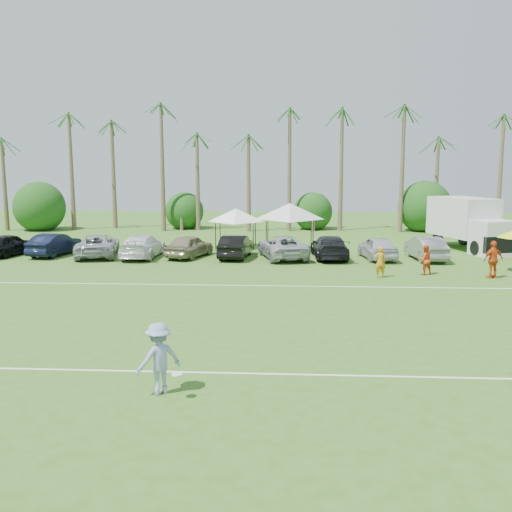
{
  "coord_description": "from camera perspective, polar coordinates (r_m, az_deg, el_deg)",
  "views": [
    {
      "loc": [
        3.75,
        -13.38,
        5.82
      ],
      "look_at": [
        2.23,
        13.24,
        1.6
      ],
      "focal_mm": 40.0,
      "sensor_mm": 36.0,
      "label": 1
    }
  ],
  "objects": [
    {
      "name": "ground",
      "position": [
        15.06,
        -11.76,
        -13.93
      ],
      "size": [
        120.0,
        120.0,
        0.0
      ],
      "primitive_type": "plane",
      "color": "#38641E",
      "rests_on": "ground"
    },
    {
      "name": "field_lines",
      "position": [
        22.47,
        -6.48,
        -6.06
      ],
      "size": [
        80.0,
        12.1,
        0.01
      ],
      "color": "white",
      "rests_on": "ground"
    },
    {
      "name": "palm_tree_0",
      "position": [
        57.5,
        -23.71,
        9.9
      ],
      "size": [
        2.4,
        2.4,
        8.9
      ],
      "color": "brown",
      "rests_on": "ground"
    },
    {
      "name": "palm_tree_1",
      "position": [
        55.47,
        -19.07,
        11.13
      ],
      "size": [
        2.4,
        2.4,
        9.9
      ],
      "color": "brown",
      "rests_on": "ground"
    },
    {
      "name": "palm_tree_2",
      "position": [
        53.85,
        -14.07,
        12.34
      ],
      "size": [
        2.4,
        2.4,
        10.9
      ],
      "color": "brown",
      "rests_on": "ground"
    },
    {
      "name": "palm_tree_3",
      "position": [
        52.88,
        -9.85,
        13.46
      ],
      "size": [
        2.4,
        2.4,
        11.9
      ],
      "color": "brown",
      "rests_on": "ground"
    },
    {
      "name": "palm_tree_4",
      "position": [
        51.99,
        -5.4,
        10.78
      ],
      "size": [
        2.4,
        2.4,
        8.9
      ],
      "color": "brown",
      "rests_on": "ground"
    },
    {
      "name": "palm_tree_5",
      "position": [
        51.58,
        -0.92,
        11.8
      ],
      "size": [
        2.4,
        2.4,
        9.9
      ],
      "color": "brown",
      "rests_on": "ground"
    },
    {
      "name": "palm_tree_6",
      "position": [
        51.49,
        3.64,
        12.75
      ],
      "size": [
        2.4,
        2.4,
        10.9
      ],
      "color": "brown",
      "rests_on": "ground"
    },
    {
      "name": "palm_tree_7",
      "position": [
        51.73,
        8.21,
        13.61
      ],
      "size": [
        2.4,
        2.4,
        11.9
      ],
      "color": "brown",
      "rests_on": "ground"
    },
    {
      "name": "palm_tree_8",
      "position": [
        52.23,
        13.71,
        10.56
      ],
      "size": [
        2.4,
        2.4,
        8.9
      ],
      "color": "brown",
      "rests_on": "ground"
    },
    {
      "name": "palm_tree_9",
      "position": [
        53.38,
        19.13,
        11.22
      ],
      "size": [
        2.4,
        2.4,
        9.9
      ],
      "color": "brown",
      "rests_on": "ground"
    },
    {
      "name": "bush_tree_0",
      "position": [
        57.25,
        -20.21,
        4.41
      ],
      "size": [
        4.0,
        4.0,
        4.0
      ],
      "color": "brown",
      "rests_on": "ground"
    },
    {
      "name": "bush_tree_1",
      "position": [
        53.43,
        -7.27,
        4.6
      ],
      "size": [
        4.0,
        4.0,
        4.0
      ],
      "color": "brown",
      "rests_on": "ground"
    },
    {
      "name": "bush_tree_2",
      "position": [
        52.58,
        5.74,
        4.56
      ],
      "size": [
        4.0,
        4.0,
        4.0
      ],
      "color": "brown",
      "rests_on": "ground"
    },
    {
      "name": "bush_tree_3",
      "position": [
        53.94,
        16.44,
        4.35
      ],
      "size": [
        4.0,
        4.0,
        4.0
      ],
      "color": "brown",
      "rests_on": "ground"
    },
    {
      "name": "sideline_player_a",
      "position": [
        30.64,
        12.31,
        -0.58
      ],
      "size": [
        0.66,
        0.49,
        1.66
      ],
      "primitive_type": "imported",
      "rotation": [
        0.0,
        0.0,
        3.31
      ],
      "color": "orange",
      "rests_on": "ground"
    },
    {
      "name": "sideline_player_b",
      "position": [
        32.08,
        16.53,
        -0.36
      ],
      "size": [
        0.91,
        0.79,
        1.62
      ],
      "primitive_type": "imported",
      "rotation": [
        0.0,
        0.0,
        3.39
      ],
      "color": "#D34817",
      "rests_on": "ground"
    },
    {
      "name": "sideline_player_c",
      "position": [
        32.24,
        22.64,
        -0.33
      ],
      "size": [
        1.25,
        0.85,
        1.97
      ],
      "primitive_type": "imported",
      "rotation": [
        0.0,
        0.0,
        3.5
      ],
      "color": "#CF4917",
      "rests_on": "ground"
    },
    {
      "name": "box_truck",
      "position": [
        42.51,
        20.61,
        3.17
      ],
      "size": [
        4.65,
        7.46,
        3.61
      ],
      "rotation": [
        0.0,
        0.0,
        0.31
      ],
      "color": "silver",
      "rests_on": "ground"
    },
    {
      "name": "canopy_tent_left",
      "position": [
        40.7,
        -2.01,
        4.77
      ],
      "size": [
        4.07,
        4.07,
        3.3
      ],
      "color": "black",
      "rests_on": "ground"
    },
    {
      "name": "canopy_tent_right",
      "position": [
        39.23,
        3.4,
        5.3
      ],
      "size": [
        4.76,
        4.76,
        3.86
      ],
      "color": "black",
      "rests_on": "ground"
    },
    {
      "name": "frisbee_player",
      "position": [
        15.06,
        -9.7,
        -10.06
      ],
      "size": [
        1.38,
        1.29,
        1.87
      ],
      "rotation": [
        0.0,
        0.0,
        3.81
      ],
      "color": "#8E9BCA",
      "rests_on": "ground"
    },
    {
      "name": "parked_car_0",
      "position": [
        40.72,
        -23.53,
        1.06
      ],
      "size": [
        2.62,
        4.56,
        1.46
      ],
      "primitive_type": "imported",
      "rotation": [
        0.0,
        0.0,
        2.92
      ],
      "color": "black",
      "rests_on": "ground"
    },
    {
      "name": "parked_car_1",
      "position": [
        39.69,
        -19.51,
        1.11
      ],
      "size": [
        2.24,
        4.62,
        1.46
      ],
      "primitive_type": "imported",
      "rotation": [
        0.0,
        0.0,
        2.98
      ],
      "color": "black",
      "rests_on": "ground"
    },
    {
      "name": "parked_car_2",
      "position": [
        38.36,
        -15.54,
        1.04
      ],
      "size": [
        3.44,
        5.64,
        1.46
      ],
      "primitive_type": "imported",
      "rotation": [
        0.0,
        0.0,
        3.35
      ],
      "color": "#9FA1A9",
      "rests_on": "ground"
    },
    {
      "name": "parked_car_3",
      "position": [
        37.28,
        -11.3,
        0.97
      ],
      "size": [
        2.2,
        5.09,
        1.46
      ],
      "primitive_type": "imported",
      "rotation": [
        0.0,
        0.0,
        3.11
      ],
      "color": "white",
      "rests_on": "ground"
    },
    {
      "name": "parked_car_4",
      "position": [
        36.91,
        -6.68,
        1.01
      ],
      "size": [
        2.95,
        4.61,
        1.46
      ],
      "primitive_type": "imported",
      "rotation": [
        0.0,
        0.0,
        2.83
      ],
      "color": "gray",
      "rests_on": "ground"
    },
    {
      "name": "parked_car_5",
      "position": [
        36.46,
        -2.06,
        0.96
      ],
      "size": [
        1.96,
        4.56,
        1.46
      ],
      "primitive_type": "imported",
      "rotation": [
        0.0,
        0.0,
        3.05
      ],
      "color": "black",
      "rests_on": "ground"
    },
    {
      "name": "parked_car_6",
      "position": [
        36.27,
        2.65,
        0.92
      ],
      "size": [
        3.61,
        5.68,
        1.46
      ],
      "primitive_type": "imported",
      "rotation": [
        0.0,
        0.0,
        3.38
      ],
      "color": "#ACAFB5",
      "rests_on": "ground"
    },
    {
      "name": "parked_car_7",
      "position": [
        36.52,
        7.36,
        0.91
      ],
      "size": [
        2.33,
        5.14,
        1.46
      ],
      "primitive_type": "imported",
      "rotation": [
        0.0,
        0.0,
        3.2
      ],
      "color": "black",
      "rests_on": "ground"
    },
    {
      "name": "parked_car_8",
      "position": [
        36.69,
        12.05,
        0.82
      ],
      "size": [
        2.24,
        4.47,
        1.46
      ],
      "primitive_type": "imported",
      "rotation": [
        0.0,
        0.0,
        3.26
      ],
      "color": "silver",
      "rests_on": "ground"
    },
    {
      "name": "parked_car_9",
      "position": [
        37.26,
        16.61,
        0.76
      ],
      "size": [
        1.96,
        4.56,
        1.46
      ],
      "primitive_type": "imported",
      "rotation": [
        0.0,
        0.0,
        3.24
      ],
      "color": "gray",
      "rests_on": "ground"
    }
  ]
}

